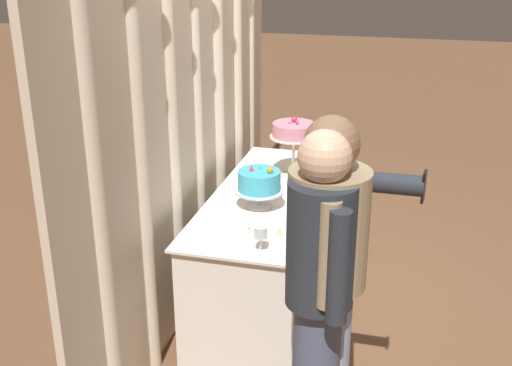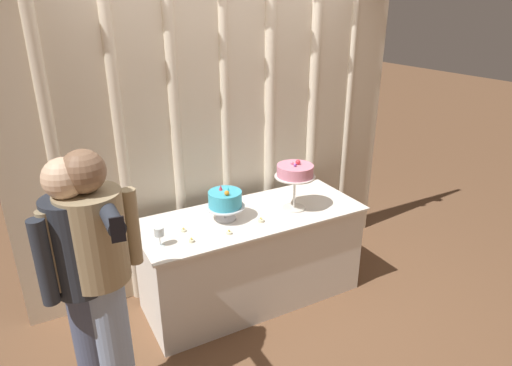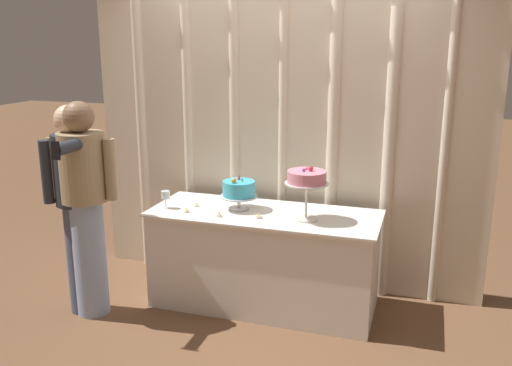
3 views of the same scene
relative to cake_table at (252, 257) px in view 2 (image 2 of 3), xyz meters
name	(u,v)px [view 2 (image 2 of 3)]	position (x,y,z in m)	size (l,w,h in m)	color
ground_plane	(258,303)	(0.00, -0.10, -0.38)	(24.00, 24.00, 0.00)	brown
draped_curtain	(222,111)	(0.00, 0.49, 1.08)	(3.30, 0.15, 2.84)	beige
cake_table	(252,257)	(0.00, 0.00, 0.00)	(1.75, 0.70, 0.76)	white
cake_display_nearleft	(225,200)	(-0.21, 0.02, 0.54)	(0.29, 0.29, 0.27)	silver
cake_display_nearright	(295,173)	(0.34, -0.07, 0.68)	(0.31, 0.31, 0.40)	silver
wine_glass	(159,232)	(-0.76, -0.13, 0.48)	(0.07, 0.07, 0.14)	silver
tealight_far_left	(191,241)	(-0.56, -0.18, 0.39)	(0.04, 0.04, 0.04)	beige
tealight_near_left	(183,230)	(-0.56, -0.01, 0.39)	(0.04, 0.04, 0.03)	beige
tealight_near_right	(229,233)	(-0.29, -0.20, 0.39)	(0.04, 0.04, 0.04)	beige
tealight_far_right	(261,220)	(0.00, -0.14, 0.39)	(0.05, 0.05, 0.04)	beige
guest_man_pink_jacket	(100,279)	(-1.21, -0.52, 0.51)	(0.50, 0.39, 1.62)	#93ADD6
guest_man_dark_suit	(82,281)	(-1.30, -0.52, 0.52)	(0.40, 0.57, 1.59)	#4C5675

